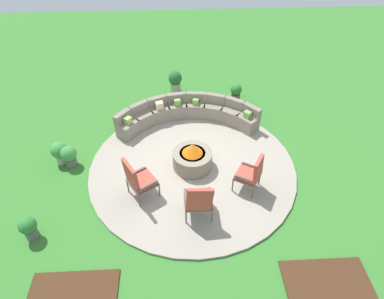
% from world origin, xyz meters
% --- Properties ---
extents(ground_plane, '(24.00, 24.00, 0.00)m').
position_xyz_m(ground_plane, '(0.00, 0.00, 0.00)').
color(ground_plane, '#387A2D').
extents(patio_circle, '(5.36, 5.36, 0.06)m').
position_xyz_m(patio_circle, '(0.00, 0.00, 0.03)').
color(patio_circle, '#9E9384').
rests_on(patio_circle, ground_plane).
extents(mulch_bed_left, '(1.66, 1.05, 0.04)m').
position_xyz_m(mulch_bed_left, '(-2.41, -3.31, 0.02)').
color(mulch_bed_left, '#472B19').
rests_on(mulch_bed_left, ground_plane).
extents(mulch_bed_right, '(1.66, 1.05, 0.04)m').
position_xyz_m(mulch_bed_right, '(2.41, -3.31, 0.02)').
color(mulch_bed_right, '#472B19').
rests_on(mulch_bed_right, ground_plane).
extents(fire_pit, '(1.02, 1.02, 0.74)m').
position_xyz_m(fire_pit, '(0.00, 0.00, 0.35)').
color(fire_pit, gray).
rests_on(fire_pit, patio_circle).
extents(curved_stone_bench, '(4.19, 1.48, 0.73)m').
position_xyz_m(curved_stone_bench, '(-0.06, 1.90, 0.36)').
color(curved_stone_bench, gray).
rests_on(curved_stone_bench, patio_circle).
extents(lounge_chair_front_left, '(0.81, 0.82, 1.16)m').
position_xyz_m(lounge_chair_front_left, '(-1.29, -0.95, 0.64)').
color(lounge_chair_front_left, brown).
rests_on(lounge_chair_front_left, patio_circle).
extents(lounge_chair_front_right, '(0.62, 0.59, 1.08)m').
position_xyz_m(lounge_chair_front_right, '(0.05, -1.59, 0.61)').
color(lounge_chair_front_right, brown).
rests_on(lounge_chair_front_right, patio_circle).
extents(lounge_chair_back_left, '(0.73, 0.73, 1.03)m').
position_xyz_m(lounge_chair_back_left, '(1.33, -0.86, 0.60)').
color(lounge_chair_back_left, brown).
rests_on(lounge_chair_back_left, patio_circle).
extents(potted_plant_0, '(0.46, 0.46, 0.75)m').
position_xyz_m(potted_plant_0, '(-0.38, 3.78, 0.42)').
color(potted_plant_0, '#A89E8E').
rests_on(potted_plant_0, ground_plane).
extents(potted_plant_1, '(0.41, 0.41, 0.60)m').
position_xyz_m(potted_plant_1, '(-3.19, 0.26, 0.34)').
color(potted_plant_1, '#605B56').
rests_on(potted_plant_1, ground_plane).
extents(potted_plant_2, '(0.43, 0.43, 0.63)m').
position_xyz_m(potted_plant_2, '(-3.46, 0.40, 0.35)').
color(potted_plant_2, '#A89E8E').
rests_on(potted_plant_2, ground_plane).
extents(potted_plant_3, '(0.37, 0.37, 0.60)m').
position_xyz_m(potted_plant_3, '(-3.53, -1.92, 0.34)').
color(potted_plant_3, '#605B56').
rests_on(potted_plant_3, ground_plane).
extents(potted_plant_4, '(0.37, 0.37, 0.66)m').
position_xyz_m(potted_plant_4, '(1.59, 3.01, 0.37)').
color(potted_plant_4, brown).
rests_on(potted_plant_4, ground_plane).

